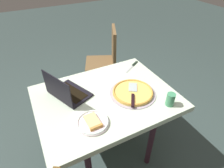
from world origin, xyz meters
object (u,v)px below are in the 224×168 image
(table_knife, at_px, (133,66))
(laptop, at_px, (66,92))
(pizza_plate, at_px, (93,122))
(pizza_tray, at_px, (133,92))
(drink_cup, at_px, (170,99))
(chair_near, at_px, (106,59))
(dining_table, at_px, (106,103))

(table_knife, bearing_deg, laptop, -167.88)
(pizza_plate, height_order, pizza_tray, pizza_plate)
(pizza_plate, relative_size, pizza_tray, 0.60)
(drink_cup, distance_m, chair_near, 1.27)
(pizza_plate, bearing_deg, table_knife, 38.35)
(dining_table, relative_size, table_knife, 5.08)
(pizza_plate, xyz_separation_m, drink_cup, (0.60, -0.09, 0.04))
(dining_table, xyz_separation_m, pizza_plate, (-0.21, -0.22, 0.09))
(pizza_plate, bearing_deg, chair_near, 60.40)
(laptop, xyz_separation_m, table_knife, (0.73, 0.16, -0.05))
(pizza_tray, height_order, chair_near, chair_near)
(chair_near, bearing_deg, pizza_plate, -119.60)
(dining_table, xyz_separation_m, laptop, (-0.28, 0.14, 0.13))
(dining_table, distance_m, drink_cup, 0.52)
(pizza_plate, relative_size, chair_near, 0.24)
(chair_near, bearing_deg, dining_table, -115.69)
(table_knife, xyz_separation_m, chair_near, (-0.01, 0.62, -0.23))
(pizza_tray, relative_size, chair_near, 0.41)
(pizza_tray, bearing_deg, laptop, 156.67)
(pizza_tray, relative_size, drink_cup, 3.64)
(laptop, relative_size, pizza_tray, 1.00)
(laptop, distance_m, chair_near, 1.10)
(drink_cup, xyz_separation_m, chair_near, (0.05, 1.24, -0.28))
(table_knife, bearing_deg, dining_table, -146.46)
(drink_cup, relative_size, chair_near, 0.11)
(chair_near, bearing_deg, table_knife, -89.51)
(drink_cup, bearing_deg, dining_table, 141.30)
(laptop, relative_size, chair_near, 0.41)
(dining_table, height_order, pizza_tray, pizza_tray)
(table_knife, bearing_deg, pizza_plate, -141.65)
(laptop, distance_m, table_knife, 0.75)
(pizza_tray, distance_m, chair_near, 1.05)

